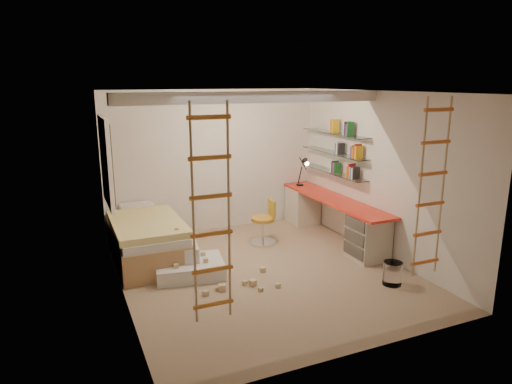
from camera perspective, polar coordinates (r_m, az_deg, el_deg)
name	(u,v)px	position (r m, az deg, el deg)	size (l,w,h in m)	color
floor	(264,272)	(6.83, 1.02, -9.97)	(4.50, 4.50, 0.00)	tan
ceiling_beam	(256,97)	(6.53, 0.00, 11.76)	(4.00, 0.18, 0.16)	white
window_frame	(106,162)	(7.31, -18.25, 3.63)	(0.06, 1.15, 1.35)	white
window_blind	(109,161)	(7.32, -17.94, 3.66)	(0.02, 1.00, 1.20)	#4C2D1E
rope_ladder_left	(211,215)	(4.31, -5.60, -2.93)	(0.41, 0.04, 2.13)	#C37A21
rope_ladder_right	(432,189)	(5.71, 21.09, 0.36)	(0.41, 0.04, 2.13)	orange
waste_bin	(392,273)	(6.65, 16.69, -9.71)	(0.26, 0.26, 0.33)	white
desk	(332,217)	(8.19, 9.51, -3.08)	(0.56, 2.80, 0.75)	red
shelves	(334,153)	(8.25, 9.69, 4.86)	(0.25, 1.80, 0.71)	white
bed	(146,239)	(7.41, -13.55, -5.70)	(1.02, 2.00, 0.69)	#AD7F51
task_lamp	(304,167)	(8.79, 6.05, 3.11)	(0.14, 0.36, 0.57)	black
swivel_chair	(264,228)	(7.86, 1.01, -4.52)	(0.50, 0.50, 0.77)	#BB8324
play_platform	(186,263)	(6.77, -8.71, -8.82)	(1.07, 0.90, 0.43)	silver
toy_blocks	(218,268)	(6.48, -4.82, -9.42)	(1.31, 1.12, 0.70)	#CCB284
books	(334,148)	(8.23, 9.72, 5.50)	(0.14, 0.70, 0.92)	#262626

